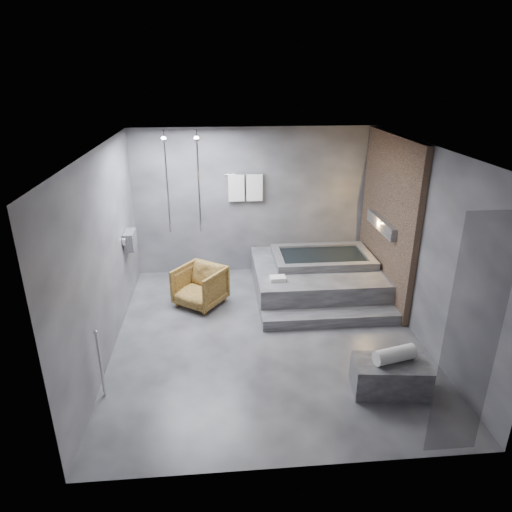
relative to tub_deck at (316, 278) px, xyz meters
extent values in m
plane|color=#313134|center=(-1.05, -1.45, -0.25)|extent=(5.00, 5.00, 0.00)
cube|color=#525254|center=(-1.05, -1.45, 2.55)|extent=(4.50, 5.00, 0.04)
cube|color=#3C3C41|center=(-1.05, 1.05, 1.15)|extent=(4.50, 0.04, 2.80)
cube|color=#3C3C41|center=(-1.05, -3.95, 1.15)|extent=(4.50, 0.04, 2.80)
cube|color=#3C3C41|center=(-3.30, -1.45, 1.15)|extent=(0.04, 5.00, 2.80)
cube|color=#3C3C41|center=(1.20, -1.45, 1.15)|extent=(0.04, 5.00, 2.80)
cube|color=#957157|center=(1.14, -0.20, 1.15)|extent=(0.10, 2.40, 2.78)
cube|color=#FF9938|center=(1.06, -0.20, 1.05)|extent=(0.14, 1.20, 0.20)
cube|color=gray|center=(-3.21, -0.05, 0.85)|extent=(0.16, 0.42, 0.30)
imported|color=beige|center=(-3.20, -0.15, 0.80)|extent=(0.08, 0.08, 0.21)
imported|color=beige|center=(-3.20, 0.05, 0.78)|extent=(0.07, 0.07, 0.15)
cylinder|color=silver|center=(-2.05, 0.60, 1.65)|extent=(0.04, 0.04, 1.80)
cylinder|color=silver|center=(-2.60, 0.60, 1.65)|extent=(0.04, 0.04, 1.80)
cylinder|color=silver|center=(-1.20, 0.99, 1.70)|extent=(0.75, 0.02, 0.02)
cube|color=white|center=(-1.37, 0.97, 1.45)|extent=(0.30, 0.06, 0.50)
cube|color=white|center=(-1.03, 0.97, 1.45)|extent=(0.30, 0.06, 0.50)
cylinder|color=silver|center=(-3.20, -2.65, 0.20)|extent=(0.04, 0.04, 0.90)
cube|color=black|center=(0.60, -3.90, 1.10)|extent=(0.55, 0.01, 2.60)
cube|color=#363639|center=(0.00, 0.00, 0.00)|extent=(2.20, 2.00, 0.50)
cube|color=#363639|center=(0.00, -1.18, -0.16)|extent=(2.20, 0.36, 0.18)
cube|color=#323234|center=(0.33, -2.86, -0.04)|extent=(0.97, 0.61, 0.41)
imported|color=#493112|center=(-2.07, -0.35, 0.09)|extent=(1.02, 1.03, 0.68)
cylinder|color=white|center=(0.37, -2.84, 0.26)|extent=(0.56, 0.32, 0.19)
cube|color=silver|center=(-0.78, -0.58, 0.28)|extent=(0.26, 0.20, 0.07)
camera|label=1|loc=(-1.74, -7.37, 3.48)|focal=32.00mm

